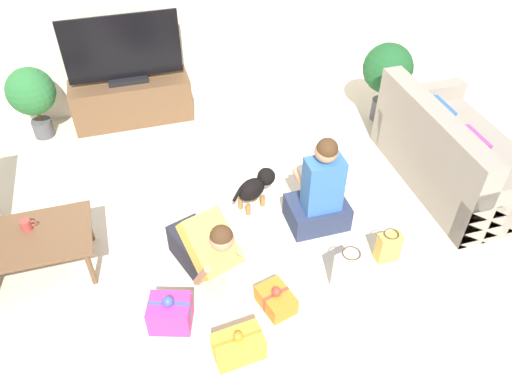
# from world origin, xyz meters

# --- Properties ---
(ground_plane) EXTENTS (16.00, 16.00, 0.00)m
(ground_plane) POSITION_xyz_m (0.00, 0.00, 0.00)
(ground_plane) COLOR beige
(sofa_right) EXTENTS (0.95, 1.72, 0.86)m
(sofa_right) POSITION_xyz_m (2.37, 0.35, 0.30)
(sofa_right) COLOR gray
(sofa_right) RESTS_ON ground_plane
(coffee_table) EXTENTS (0.94, 0.62, 0.40)m
(coffee_table) POSITION_xyz_m (-1.50, 0.25, 0.36)
(coffee_table) COLOR brown
(coffee_table) RESTS_ON ground_plane
(tv_console) EXTENTS (1.32, 0.45, 0.50)m
(tv_console) POSITION_xyz_m (-0.52, 2.34, 0.25)
(tv_console) COLOR brown
(tv_console) RESTS_ON ground_plane
(tv) EXTENTS (1.23, 0.20, 0.75)m
(tv) POSITION_xyz_m (-0.52, 2.34, 0.83)
(tv) COLOR black
(tv) RESTS_ON tv_console
(potted_plant_back_left) EXTENTS (0.50, 0.50, 0.81)m
(potted_plant_back_left) POSITION_xyz_m (-1.53, 2.29, 0.53)
(potted_plant_back_left) COLOR #4C4C51
(potted_plant_back_left) RESTS_ON ground_plane
(potted_plant_corner_right) EXTENTS (0.55, 0.55, 0.92)m
(potted_plant_corner_right) POSITION_xyz_m (2.23, 1.56, 0.61)
(potted_plant_corner_right) COLOR #4C4C51
(potted_plant_corner_right) RESTS_ON ground_plane
(person_kneeling) EXTENTS (0.54, 0.81, 0.76)m
(person_kneeling) POSITION_xyz_m (-0.19, -0.15, 0.33)
(person_kneeling) COLOR #23232D
(person_kneeling) RESTS_ON ground_plane
(person_sitting) EXTENTS (0.52, 0.47, 0.96)m
(person_sitting) POSITION_xyz_m (0.89, 0.13, 0.35)
(person_sitting) COLOR #283351
(person_sitting) RESTS_ON ground_plane
(dog) EXTENTS (0.48, 0.31, 0.35)m
(dog) POSITION_xyz_m (0.43, 0.54, 0.23)
(dog) COLOR black
(dog) RESTS_ON ground_plane
(gift_box_a) EXTENTS (0.37, 0.33, 0.31)m
(gift_box_a) POSITION_xyz_m (-0.55, -0.55, 0.12)
(gift_box_a) COLOR #CC3389
(gift_box_a) RESTS_ON ground_plane
(gift_box_b) EXTENTS (0.29, 0.34, 0.22)m
(gift_box_b) POSITION_xyz_m (0.25, -0.63, 0.08)
(gift_box_b) COLOR orange
(gift_box_b) RESTS_ON ground_plane
(gift_box_c) EXTENTS (0.37, 0.24, 0.27)m
(gift_box_c) POSITION_xyz_m (-0.13, -0.95, 0.10)
(gift_box_c) COLOR yellow
(gift_box_c) RESTS_ON ground_plane
(gift_bag_a) EXTENTS (0.25, 0.18, 0.41)m
(gift_bag_a) POSITION_xyz_m (0.85, -0.61, 0.20)
(gift_bag_a) COLOR white
(gift_bag_a) RESTS_ON ground_plane
(gift_bag_b) EXTENTS (0.19, 0.13, 0.31)m
(gift_bag_b) POSITION_xyz_m (1.30, -0.42, 0.14)
(gift_bag_b) COLOR #E5B74C
(gift_bag_b) RESTS_ON ground_plane
(mug) EXTENTS (0.12, 0.08, 0.09)m
(mug) POSITION_xyz_m (-1.51, 0.35, 0.45)
(mug) COLOR #B23D38
(mug) RESTS_ON coffee_table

